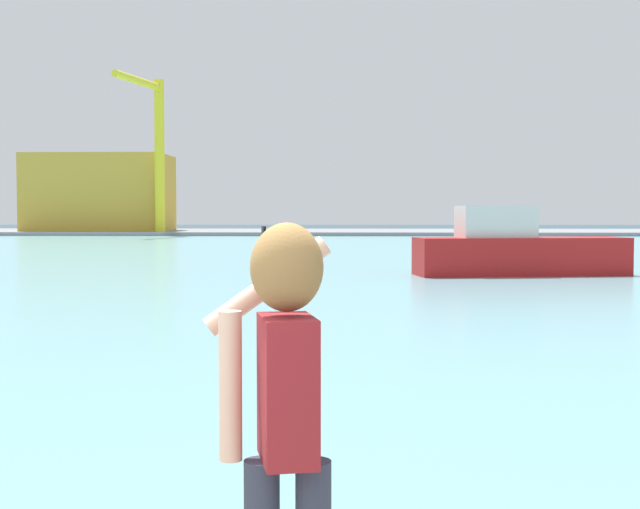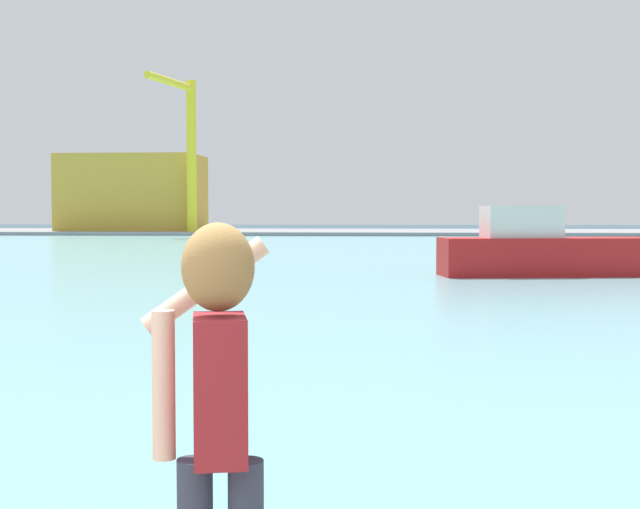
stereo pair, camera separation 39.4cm
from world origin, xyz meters
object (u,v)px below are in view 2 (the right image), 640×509
object	(u,v)px
boat_moored	(542,250)
warehouse_left	(133,193)
person_photographer	(217,397)
port_crane	(187,140)

from	to	relation	value
boat_moored	warehouse_left	world-z (taller)	warehouse_left
warehouse_left	boat_moored	bearing A→B (deg)	-61.46
person_photographer	warehouse_left	bearing A→B (deg)	4.33
boat_moored	port_crane	size ratio (longest dim) A/B	0.52
boat_moored	person_photographer	bearing A→B (deg)	-111.32
person_photographer	warehouse_left	distance (m)	92.52
person_photographer	boat_moored	size ratio (longest dim) A/B	0.22
boat_moored	port_crane	bearing A→B (deg)	106.59
person_photographer	port_crane	distance (m)	84.80
port_crane	person_photographer	bearing A→B (deg)	-77.13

